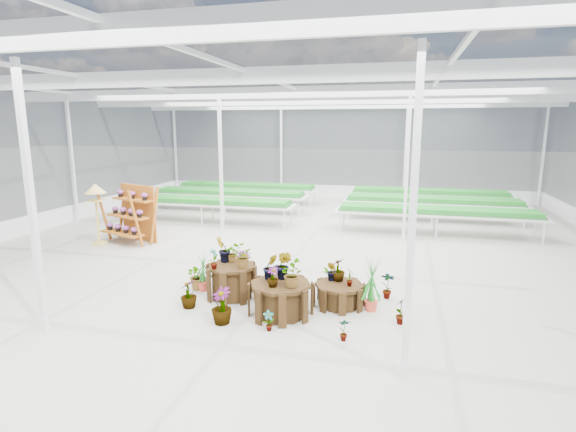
% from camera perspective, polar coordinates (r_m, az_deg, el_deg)
% --- Properties ---
extents(ground_plane, '(24.00, 24.00, 0.00)m').
position_cam_1_polar(ground_plane, '(10.92, -1.61, -7.15)').
color(ground_plane, gray).
rests_on(ground_plane, ground).
extents(greenhouse_shell, '(18.00, 24.00, 4.50)m').
position_cam_1_polar(greenhouse_shell, '(10.43, -1.68, 4.66)').
color(greenhouse_shell, white).
rests_on(greenhouse_shell, ground).
extents(steel_frame, '(18.00, 24.00, 4.50)m').
position_cam_1_polar(steel_frame, '(10.43, -1.68, 4.66)').
color(steel_frame, silver).
rests_on(steel_frame, ground).
extents(nursery_benches, '(16.00, 7.00, 0.84)m').
position_cam_1_polar(nursery_benches, '(17.66, 4.72, 1.37)').
color(nursery_benches, silver).
rests_on(nursery_benches, ground).
extents(plinth_tall, '(1.05, 1.05, 0.69)m').
position_cam_1_polar(plinth_tall, '(9.36, -7.16, -8.22)').
color(plinth_tall, '#33200D').
rests_on(plinth_tall, ground).
extents(plinth_mid, '(1.48, 1.48, 0.62)m').
position_cam_1_polar(plinth_mid, '(8.48, -0.94, -10.47)').
color(plinth_mid, '#33200D').
rests_on(plinth_mid, ground).
extents(plinth_low, '(1.20, 1.20, 0.44)m').
position_cam_1_polar(plinth_low, '(8.98, 6.52, -9.90)').
color(plinth_low, '#33200D').
rests_on(plinth_low, ground).
extents(shelf_rack, '(1.82, 1.36, 1.72)m').
position_cam_1_polar(shelf_rack, '(14.30, -19.58, 0.19)').
color(shelf_rack, '#A15516').
rests_on(shelf_rack, ground).
extents(bird_table, '(0.53, 0.53, 1.83)m').
position_cam_1_polar(bird_table, '(14.34, -23.06, 0.18)').
color(bird_table, tan).
rests_on(bird_table, ground).
extents(nursery_plants, '(4.75, 2.80, 1.24)m').
position_cam_1_polar(nursery_plants, '(9.09, -2.25, -7.54)').
color(nursery_plants, '#1B7321').
rests_on(nursery_plants, ground).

